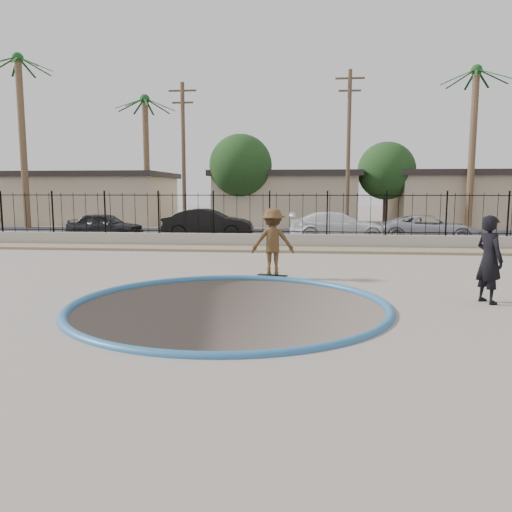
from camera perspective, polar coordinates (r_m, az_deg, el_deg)
The scene contains 24 objects.
ground at distance 23.88m, azimuth 1.86°, elevation -1.19°, with size 120.00×120.00×2.20m, color gray.
bowl_pit at distance 10.97m, azimuth -3.07°, elevation -5.70°, with size 6.84×6.84×1.80m, color #4A4238, non-canonical shape.
coping_ring at distance 10.97m, azimuth -3.07°, elevation -5.70°, with size 7.04×7.04×0.20m, color #2C6290.
rock_strip at distance 20.96m, azimuth 1.32°, elevation 0.78°, with size 42.00×1.60×0.11m, color #9B8965.
retaining_wall at distance 22.02m, azimuth 1.56°, elevation 1.75°, with size 42.00×0.45×0.60m, color #9B9488.
fence at distance 21.94m, azimuth 1.57°, elevation 4.87°, with size 40.00×0.04×1.80m.
street at distance 28.71m, azimuth 2.60°, elevation 2.52°, with size 90.00×8.00×0.04m, color black.
house_west at distance 41.55m, azimuth -17.80°, elevation 6.40°, with size 11.60×8.60×3.90m.
house_center at distance 38.09m, azimuth 3.48°, elevation 6.68°, with size 10.60×8.60×3.90m.
house_east at distance 39.99m, azimuth 24.07°, elevation 6.08°, with size 12.60×8.60×3.90m.
palm_left at distance 37.08m, azimuth -25.31°, elevation 15.24°, with size 2.30×2.30×11.30m.
palm_mid at distance 37.66m, azimuth -12.49°, elevation 13.70°, with size 2.30×2.30×9.30m.
palm_right at distance 35.42m, azimuth 23.67°, elevation 14.70°, with size 2.30×2.30×10.30m.
utility_pole_left at distance 31.58m, azimuth -8.28°, elevation 11.41°, with size 1.70×0.24×9.00m.
utility_pole_mid at distance 30.73m, azimuth 10.52°, elevation 11.94°, with size 1.70×0.24×9.50m.
street_tree_left at distance 34.91m, azimuth -1.76°, elevation 10.25°, with size 4.32×4.32×6.36m.
street_tree_mid at distance 35.97m, azimuth 14.68°, elevation 9.37°, with size 3.96×3.96×5.83m.
skater at distance 14.35m, azimuth 1.93°, elevation 1.27°, with size 1.22×0.70×1.90m, color brown.
skateboard at distance 14.48m, azimuth 1.91°, elevation -2.22°, with size 0.91×0.43×0.08m.
videographer at distance 12.23m, azimuth 25.11°, elevation -0.36°, with size 0.72×0.47×1.97m, color black.
car_a at distance 27.14m, azimuth -16.88°, elevation 3.36°, with size 1.57×3.90×1.33m, color black.
car_b at distance 26.08m, azimuth -5.49°, elevation 3.71°, with size 1.61×4.63×1.53m, color black.
car_c at distance 25.05m, azimuth 9.38°, elevation 3.37°, with size 1.99×4.89×1.42m, color white.
car_d at distance 25.69m, azimuth 19.22°, elevation 3.00°, with size 2.13×4.63×1.29m, color #A0A2A9.
Camera 1 is at (1.70, -11.55, 2.50)m, focal length 35.00 mm.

